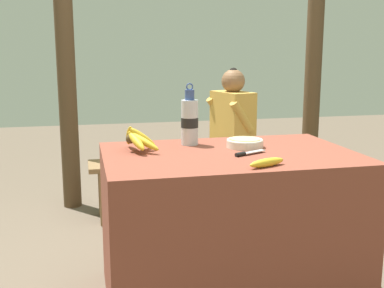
{
  "coord_description": "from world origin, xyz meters",
  "views": [
    {
      "loc": [
        -0.69,
        -2.19,
        1.25
      ],
      "look_at": [
        -0.18,
        0.05,
        0.79
      ],
      "focal_mm": 45.0,
      "sensor_mm": 36.0,
      "label": 1
    }
  ],
  "objects_px": {
    "support_post_near": "(65,36)",
    "banana_bunch_green": "(147,153)",
    "seated_vendor": "(227,131)",
    "support_post_far": "(315,38)",
    "knife": "(246,153)",
    "banana_bunch_ripe": "(138,139)",
    "water_bottle": "(190,121)",
    "wooden_bench": "(208,166)",
    "serving_bowl": "(245,142)",
    "loose_banana_front": "(267,163)"
  },
  "relations": [
    {
      "from": "wooden_bench",
      "to": "support_post_far",
      "type": "xyz_separation_m",
      "value": [
        1.04,
        0.38,
        0.98
      ]
    },
    {
      "from": "support_post_near",
      "to": "support_post_far",
      "type": "distance_m",
      "value": 2.07
    },
    {
      "from": "banana_bunch_green",
      "to": "support_post_far",
      "type": "distance_m",
      "value": 1.77
    },
    {
      "from": "support_post_near",
      "to": "support_post_far",
      "type": "relative_size",
      "value": 1.0
    },
    {
      "from": "support_post_near",
      "to": "banana_bunch_green",
      "type": "bearing_deg",
      "value": -33.34
    },
    {
      "from": "support_post_near",
      "to": "support_post_far",
      "type": "xyz_separation_m",
      "value": [
        2.07,
        0.0,
        0.0
      ]
    },
    {
      "from": "knife",
      "to": "support_post_far",
      "type": "bearing_deg",
      "value": 29.63
    },
    {
      "from": "banana_bunch_ripe",
      "to": "support_post_near",
      "type": "distance_m",
      "value": 1.67
    },
    {
      "from": "banana_bunch_green",
      "to": "wooden_bench",
      "type": "bearing_deg",
      "value": -0.71
    },
    {
      "from": "banana_bunch_ripe",
      "to": "seated_vendor",
      "type": "bearing_deg",
      "value": 54.38
    },
    {
      "from": "seated_vendor",
      "to": "support_post_near",
      "type": "distance_m",
      "value": 1.43
    },
    {
      "from": "banana_bunch_ripe",
      "to": "knife",
      "type": "xyz_separation_m",
      "value": [
        0.49,
        -0.2,
        -0.05
      ]
    },
    {
      "from": "knife",
      "to": "serving_bowl",
      "type": "bearing_deg",
      "value": 46.85
    },
    {
      "from": "banana_bunch_ripe",
      "to": "support_post_far",
      "type": "bearing_deg",
      "value": 42.23
    },
    {
      "from": "loose_banana_front",
      "to": "seated_vendor",
      "type": "xyz_separation_m",
      "value": [
        0.31,
        1.56,
        -0.13
      ]
    },
    {
      "from": "wooden_bench",
      "to": "seated_vendor",
      "type": "height_order",
      "value": "seated_vendor"
    },
    {
      "from": "seated_vendor",
      "to": "banana_bunch_green",
      "type": "distance_m",
      "value": 0.63
    },
    {
      "from": "serving_bowl",
      "to": "banana_bunch_green",
      "type": "height_order",
      "value": "serving_bowl"
    },
    {
      "from": "support_post_near",
      "to": "loose_banana_front",
      "type": "bearing_deg",
      "value": -66.42
    },
    {
      "from": "loose_banana_front",
      "to": "seated_vendor",
      "type": "distance_m",
      "value": 1.6
    },
    {
      "from": "serving_bowl",
      "to": "banana_bunch_ripe",
      "type": "bearing_deg",
      "value": 177.64
    },
    {
      "from": "support_post_near",
      "to": "seated_vendor",
      "type": "bearing_deg",
      "value": -19.85
    },
    {
      "from": "serving_bowl",
      "to": "loose_banana_front",
      "type": "bearing_deg",
      "value": -96.18
    },
    {
      "from": "support_post_far",
      "to": "seated_vendor",
      "type": "bearing_deg",
      "value": -154.79
    },
    {
      "from": "banana_bunch_ripe",
      "to": "knife",
      "type": "height_order",
      "value": "banana_bunch_ripe"
    },
    {
      "from": "water_bottle",
      "to": "knife",
      "type": "relative_size",
      "value": 1.84
    },
    {
      "from": "knife",
      "to": "banana_bunch_green",
      "type": "relative_size",
      "value": 0.6
    },
    {
      "from": "knife",
      "to": "banana_bunch_ripe",
      "type": "bearing_deg",
      "value": 131.78
    },
    {
      "from": "banana_bunch_ripe",
      "to": "banana_bunch_green",
      "type": "distance_m",
      "value": 1.24
    },
    {
      "from": "banana_bunch_ripe",
      "to": "support_post_near",
      "type": "relative_size",
      "value": 0.1
    },
    {
      "from": "banana_bunch_ripe",
      "to": "banana_bunch_green",
      "type": "relative_size",
      "value": 0.95
    },
    {
      "from": "loose_banana_front",
      "to": "support_post_near",
      "type": "height_order",
      "value": "support_post_near"
    },
    {
      "from": "knife",
      "to": "support_post_near",
      "type": "distance_m",
      "value": 2.03
    },
    {
      "from": "wooden_bench",
      "to": "seated_vendor",
      "type": "bearing_deg",
      "value": -18.21
    },
    {
      "from": "support_post_near",
      "to": "wooden_bench",
      "type": "bearing_deg",
      "value": -20.06
    },
    {
      "from": "serving_bowl",
      "to": "knife",
      "type": "xyz_separation_m",
      "value": [
        -0.06,
        -0.18,
        -0.02
      ]
    },
    {
      "from": "water_bottle",
      "to": "banana_bunch_green",
      "type": "bearing_deg",
      "value": 94.62
    },
    {
      "from": "water_bottle",
      "to": "support_post_near",
      "type": "xyz_separation_m",
      "value": [
        -0.65,
        1.44,
        0.46
      ]
    },
    {
      "from": "water_bottle",
      "to": "seated_vendor",
      "type": "distance_m",
      "value": 1.16
    },
    {
      "from": "serving_bowl",
      "to": "loose_banana_front",
      "type": "distance_m",
      "value": 0.42
    },
    {
      "from": "wooden_bench",
      "to": "water_bottle",
      "type": "bearing_deg",
      "value": -109.95
    },
    {
      "from": "water_bottle",
      "to": "wooden_bench",
      "type": "bearing_deg",
      "value": 70.05
    },
    {
      "from": "knife",
      "to": "banana_bunch_green",
      "type": "distance_m",
      "value": 1.43
    },
    {
      "from": "loose_banana_front",
      "to": "knife",
      "type": "height_order",
      "value": "loose_banana_front"
    },
    {
      "from": "banana_bunch_ripe",
      "to": "serving_bowl",
      "type": "bearing_deg",
      "value": -2.36
    },
    {
      "from": "banana_bunch_ripe",
      "to": "support_post_near",
      "type": "xyz_separation_m",
      "value": [
        -0.37,
        1.55,
        0.53
      ]
    },
    {
      "from": "banana_bunch_ripe",
      "to": "serving_bowl",
      "type": "xyz_separation_m",
      "value": [
        0.54,
        -0.02,
        -0.04
      ]
    },
    {
      "from": "seated_vendor",
      "to": "knife",
      "type": "bearing_deg",
      "value": 60.03
    },
    {
      "from": "seated_vendor",
      "to": "support_post_near",
      "type": "xyz_separation_m",
      "value": [
        -1.17,
        0.42,
        0.71
      ]
    },
    {
      "from": "support_post_far",
      "to": "serving_bowl",
      "type": "bearing_deg",
      "value": -126.47
    }
  ]
}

